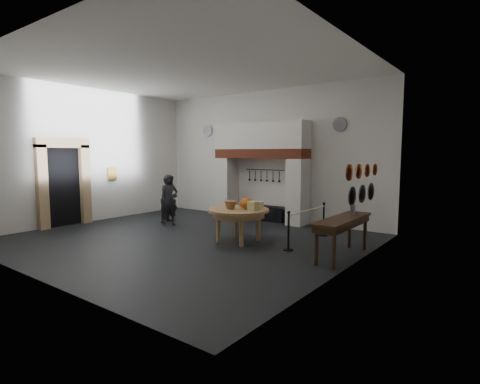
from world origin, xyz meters
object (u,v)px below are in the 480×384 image
Objects in this scene: visitor_far at (170,199)px; iron_range at (261,213)px; visitor_near at (169,200)px; barrier_post_far at (324,220)px; side_table at (343,219)px; work_table at (238,210)px; barrier_post_near at (289,232)px.

iron_range is at bearing -58.90° from visitor_far.
visitor_near reaches higher than barrier_post_far.
visitor_near reaches higher than side_table.
visitor_near is (-1.79, -2.66, 0.57)m from iron_range.
visitor_near is 1.02× the size of visitor_far.
work_table reaches higher than iron_range.
visitor_near is 5.89m from side_table.
barrier_post_far is (0.00, 2.00, 0.00)m from barrier_post_near.
work_table is at bearing -179.91° from barrier_post_near.
iron_range is 3.19m from visitor_far.
side_table is 2.23m from barrier_post_far.
barrier_post_far is (-1.26, 1.79, -0.42)m from side_table.
work_table is 1.00× the size of visitor_far.
barrier_post_near reaches higher than work_table.
barrier_post_near is (4.63, -0.42, -0.37)m from visitor_near.
side_table is 2.44× the size of barrier_post_far.
visitor_far is at bearing 64.36° from visitor_near.
barrier_post_near is at bearing -170.56° from side_table.
visitor_far reaches higher than barrier_post_far.
work_table is at bearing -78.31° from visitor_near.
barrier_post_near is at bearing -114.12° from visitor_far.
visitor_near is at bearing -149.87° from visitor_far.
visitor_near is at bearing -161.12° from barrier_post_far.
side_table is 1.35m from barrier_post_near.
visitor_near reaches higher than work_table.
barrier_post_far is at bearing 90.00° from barrier_post_near.
visitor_near is (-3.12, 0.42, -0.02)m from work_table.
work_table is 3.15m from visitor_near.
iron_range is 1.18× the size of work_table.
visitor_far is at bearing 170.76° from barrier_post_near.
iron_range is 3.41m from work_table.
visitor_far reaches higher than iron_range.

